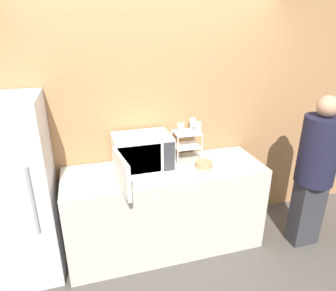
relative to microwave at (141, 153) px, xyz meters
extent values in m
plane|color=#4C4742|center=(0.22, -0.42, -1.08)|extent=(12.00, 12.00, 0.00)
cube|color=#9E7047|center=(0.22, 0.28, 0.22)|extent=(8.00, 0.06, 2.60)
cube|color=#B7B2A8|center=(0.22, -0.09, -0.63)|extent=(1.98, 0.66, 0.92)
cube|color=silver|center=(0.01, 0.02, 0.00)|extent=(0.56, 0.39, 0.33)
cube|color=#B7B2A8|center=(-0.05, -0.16, 0.00)|extent=(0.40, 0.01, 0.29)
cube|color=#333338|center=(0.23, -0.17, 0.00)|extent=(0.11, 0.01, 0.29)
cube|color=silver|center=(-0.25, -0.39, 0.00)|extent=(0.09, 0.43, 0.32)
cylinder|color=white|center=(0.36, -0.03, -0.01)|extent=(0.01, 0.01, 0.30)
cylinder|color=white|center=(0.62, -0.03, -0.01)|extent=(0.01, 0.01, 0.30)
cylinder|color=white|center=(0.36, 0.19, -0.01)|extent=(0.01, 0.01, 0.30)
cylinder|color=white|center=(0.62, 0.19, -0.01)|extent=(0.01, 0.01, 0.30)
cube|color=white|center=(0.49, 0.08, -0.01)|extent=(0.26, 0.22, 0.01)
cube|color=white|center=(0.49, 0.08, 0.13)|extent=(0.26, 0.22, 0.01)
cylinder|color=silver|center=(0.40, 0.01, 0.20)|extent=(0.07, 0.07, 0.12)
cylinder|color=silver|center=(0.58, 0.15, 0.20)|extent=(0.07, 0.07, 0.12)
cylinder|color=silver|center=(0.58, 0.01, 0.20)|extent=(0.07, 0.07, 0.12)
cylinder|color=#AD7F56|center=(0.60, -0.14, -0.16)|extent=(0.09, 0.09, 0.01)
cylinder|color=#AD7F56|center=(0.60, -0.14, -0.14)|extent=(0.17, 0.17, 0.05)
cube|color=#2D2D33|center=(1.68, -0.45, -0.71)|extent=(0.30, 0.19, 0.75)
cylinder|color=black|center=(1.68, -0.45, 0.01)|extent=(0.37, 0.37, 0.69)
sphere|color=tan|center=(1.68, -0.45, 0.45)|extent=(0.21, 0.21, 0.21)
cube|color=#B7B7BC|center=(-1.15, -0.07, -0.22)|extent=(0.65, 0.62, 1.72)
cylinder|color=#99999E|center=(-0.96, -0.39, -0.14)|extent=(0.02, 0.02, 0.60)
camera|label=1|loc=(-0.49, -2.63, 1.16)|focal=32.00mm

